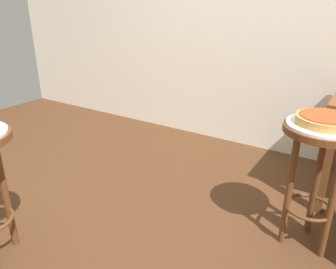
% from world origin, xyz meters
% --- Properties ---
extents(ground_plane, '(6.00, 6.00, 0.00)m').
position_xyz_m(ground_plane, '(0.00, 0.00, 0.00)').
color(ground_plane, '#4C2D19').
extents(stool_middle, '(0.39, 0.39, 0.71)m').
position_xyz_m(stool_middle, '(0.78, 0.45, 0.53)').
color(stool_middle, '#5B3319').
rests_on(stool_middle, ground_plane).
extents(serving_plate_middle, '(0.37, 0.37, 0.01)m').
position_xyz_m(serving_plate_middle, '(0.78, 0.45, 0.72)').
color(serving_plate_middle, white).
rests_on(serving_plate_middle, stool_middle).
extents(pizza_middle, '(0.29, 0.29, 0.05)m').
position_xyz_m(pizza_middle, '(0.78, 0.45, 0.74)').
color(pizza_middle, tan).
rests_on(pizza_middle, serving_plate_middle).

